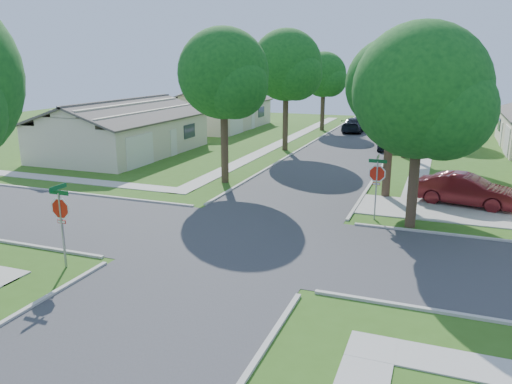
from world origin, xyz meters
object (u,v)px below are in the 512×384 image
at_px(tree_w_near, 224,78).
at_px(car_driveway, 466,190).
at_px(house_nw_near, 124,134).
at_px(stop_sign_ne, 377,176).
at_px(house_nw_far, 216,114).
at_px(tree_e_far, 420,73).
at_px(tree_w_far, 324,77).
at_px(tree_e_mid, 411,72).
at_px(car_curb_west, 355,125).
at_px(tree_ne_corner, 422,97).
at_px(tree_w_mid, 287,68).
at_px(car_curb_east, 389,140).
at_px(tree_e_near, 394,89).
at_px(stop_sign_sw, 61,212).

distance_m(tree_w_near, car_driveway, 14.31).
height_order(tree_w_near, house_nw_near, tree_w_near).
bearing_deg(stop_sign_ne, house_nw_far, 127.16).
relative_size(tree_e_far, tree_w_far, 1.09).
distance_m(tree_e_mid, car_curb_west, 15.24).
relative_size(tree_e_far, car_driveway, 1.82).
relative_size(tree_ne_corner, car_curb_west, 1.71).
height_order(tree_w_mid, car_curb_east, tree_w_mid).
distance_m(tree_e_near, car_curb_east, 16.21).
relative_size(stop_sign_sw, car_driveway, 0.62).
xyz_separation_m(house_nw_far, car_curb_east, (19.19, -7.61, -0.75)).
distance_m(house_nw_near, car_curb_east, 21.38).
height_order(stop_sign_sw, tree_ne_corner, tree_ne_corner).
xyz_separation_m(house_nw_near, car_driveway, (24.62, -6.30, -0.73)).
bearing_deg(tree_e_far, tree_w_far, -180.00).
height_order(tree_e_far, tree_w_mid, tree_w_mid).
bearing_deg(tree_e_mid, car_driveway, -72.53).
relative_size(tree_e_far, house_nw_far, 0.64).
height_order(tree_e_mid, car_driveway, tree_e_mid).
bearing_deg(stop_sign_ne, tree_e_mid, 89.80).
xyz_separation_m(stop_sign_sw, tree_e_near, (9.45, 13.71, 3.61)).
xyz_separation_m(tree_w_far, tree_ne_corner, (11.01, -29.80, 0.09)).
distance_m(stop_sign_ne, house_nw_near, 23.12).
relative_size(tree_e_far, house_nw_near, 0.64).
height_order(tree_w_far, house_nw_near, tree_w_far).
relative_size(tree_e_near, car_curb_west, 1.63).
bearing_deg(tree_ne_corner, car_curb_east, 98.90).
height_order(tree_w_near, car_driveway, tree_w_near).
bearing_deg(house_nw_near, stop_sign_ne, -26.46).
bearing_deg(stop_sign_sw, tree_e_mid, 69.80).
xyz_separation_m(tree_ne_corner, house_nw_far, (-22.35, 27.79, -4.08)).
relative_size(tree_w_far, car_curb_east, 1.80).
bearing_deg(car_driveway, stop_sign_sw, 147.12).
bearing_deg(car_curb_west, car_curb_east, 117.60).
bearing_deg(tree_w_mid, car_curb_east, 23.29).
bearing_deg(car_curb_east, stop_sign_ne, -90.84).
relative_size(stop_sign_ne, tree_w_far, 0.37).
bearing_deg(house_nw_far, tree_w_mid, -44.07).
distance_m(tree_w_far, car_curb_east, 13.30).
relative_size(stop_sign_ne, tree_ne_corner, 0.34).
height_order(house_nw_far, car_curb_west, house_nw_far).
bearing_deg(tree_w_far, stop_sign_ne, -72.30).
height_order(stop_sign_ne, house_nw_near, house_nw_near).
height_order(stop_sign_sw, tree_e_near, tree_e_near).
height_order(house_nw_near, house_nw_far, same).
bearing_deg(car_driveway, car_curb_west, 33.29).
xyz_separation_m(stop_sign_ne, tree_e_mid, (0.06, 16.31, 4.22)).
bearing_deg(tree_w_near, car_driveway, -1.32).
xyz_separation_m(tree_e_mid, car_driveway, (3.87, -12.31, -5.46)).
distance_m(stop_sign_sw, tree_w_far, 38.86).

